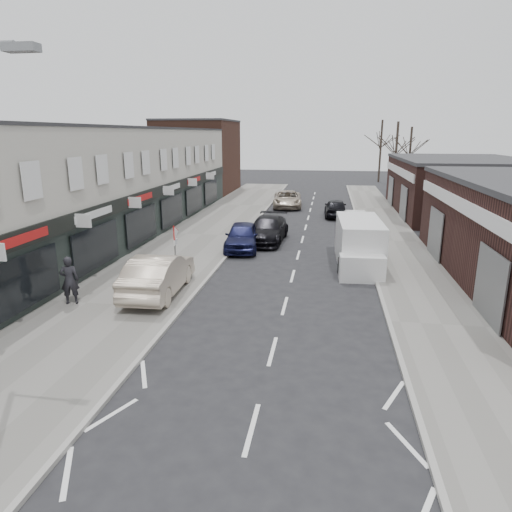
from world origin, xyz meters
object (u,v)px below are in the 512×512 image
at_px(pedestrian, 70,280).
at_px(parked_car_left_a, 242,236).
at_px(warning_sign, 175,237).
at_px(parked_car_left_b, 267,229).
at_px(parked_car_right_a, 354,219).
at_px(sedan_on_pavement, 159,274).
at_px(parked_car_right_b, 336,208).
at_px(white_van, 359,244).
at_px(parked_car_left_c, 287,199).

xyz_separation_m(pedestrian, parked_car_left_a, (5.02, 10.23, -0.30)).
bearing_deg(warning_sign, pedestrian, -133.93).
xyz_separation_m(parked_car_left_b, parked_car_right_a, (5.70, 5.45, -0.13)).
bearing_deg(sedan_on_pavement, parked_car_right_b, -112.71).
height_order(warning_sign, parked_car_left_a, warning_sign).
distance_m(parked_car_left_b, parked_car_right_b, 10.71).
bearing_deg(pedestrian, warning_sign, -153.78).
distance_m(white_van, sedan_on_pavement, 10.62).
distance_m(warning_sign, sedan_on_pavement, 2.09).
bearing_deg(parked_car_left_c, parked_car_left_a, -98.95).
bearing_deg(parked_car_right_b, parked_car_left_c, -46.57).
distance_m(warning_sign, parked_car_right_b, 20.28).
bearing_deg(pedestrian, white_van, -165.72).
bearing_deg(parked_car_left_c, parked_car_right_b, -49.50).
height_order(sedan_on_pavement, parked_car_left_a, sedan_on_pavement).
bearing_deg(sedan_on_pavement, parked_car_left_b, -108.92).
distance_m(sedan_on_pavement, parked_car_left_b, 11.21).
height_order(white_van, parked_car_right_b, white_van).
bearing_deg(parked_car_right_a, parked_car_left_b, 37.73).
relative_size(warning_sign, sedan_on_pavement, 0.52).
relative_size(pedestrian, parked_car_left_a, 0.42).
xyz_separation_m(warning_sign, parked_car_right_b, (7.36, 18.84, -1.45)).
distance_m(warning_sign, parked_car_left_c, 23.44).
relative_size(white_van, pedestrian, 3.17).
distance_m(warning_sign, white_van, 9.60).
xyz_separation_m(white_van, pedestrian, (-11.66, -7.91, -0.03)).
relative_size(white_van, parked_car_right_b, 1.41).
bearing_deg(parked_car_left_c, sedan_on_pavement, -102.05).
xyz_separation_m(white_van, sedan_on_pavement, (-8.63, -6.20, -0.15)).
bearing_deg(parked_car_right_a, sedan_on_pavement, 55.27).
bearing_deg(parked_car_left_a, parked_car_left_c, 80.65).
bearing_deg(white_van, parked_car_left_a, 158.23).
bearing_deg(parked_car_left_b, white_van, -37.09).
height_order(parked_car_left_b, parked_car_right_a, parked_car_left_b).
distance_m(white_van, pedestrian, 14.09).
bearing_deg(warning_sign, white_van, 28.30).
bearing_deg(parked_car_left_b, pedestrian, -113.71).
height_order(parked_car_left_b, parked_car_left_c, parked_car_left_b).
relative_size(warning_sign, pedestrian, 1.39).
bearing_deg(warning_sign, parked_car_left_c, 82.73).
height_order(parked_car_left_c, parked_car_right_a, parked_car_left_c).
distance_m(warning_sign, parked_car_right_a, 16.98).
relative_size(pedestrian, parked_car_right_a, 0.49).
height_order(parked_car_left_a, parked_car_right_a, parked_car_left_a).
distance_m(warning_sign, parked_car_left_b, 9.65).
xyz_separation_m(parked_car_left_c, parked_car_right_a, (5.70, -8.68, -0.10)).
height_order(warning_sign, parked_car_right_a, warning_sign).
bearing_deg(parked_car_right_b, parked_car_right_a, 104.92).
xyz_separation_m(sedan_on_pavement, parked_car_right_a, (8.88, 16.20, -0.31)).
xyz_separation_m(white_van, parked_car_left_c, (-5.44, 18.68, -0.36)).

